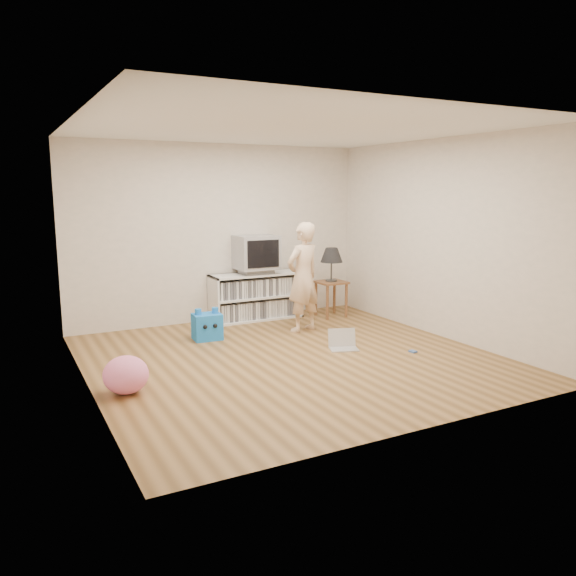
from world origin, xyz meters
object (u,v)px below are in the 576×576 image
(crt_tv, at_px, (256,252))
(table_lamp, at_px, (332,256))
(person, at_px, (303,277))
(laptop, at_px, (343,343))
(media_unit, at_px, (256,296))
(dvd_deck, at_px, (256,271))
(plush_blue, at_px, (207,326))
(side_table, at_px, (331,290))
(plush_pink, at_px, (126,375))

(crt_tv, height_order, table_lamp, crt_tv)
(person, bearing_deg, laptop, 74.80)
(media_unit, distance_m, dvd_deck, 0.39)
(person, height_order, laptop, person)
(dvd_deck, distance_m, laptop, 2.09)
(table_lamp, bearing_deg, plush_blue, -169.29)
(crt_tv, xyz_separation_m, person, (0.26, -0.97, -0.27))
(dvd_deck, distance_m, person, 1.01)
(media_unit, height_order, crt_tv, crt_tv)
(side_table, distance_m, person, 1.08)
(person, height_order, plush_pink, person)
(laptop, height_order, plush_pink, plush_pink)
(crt_tv, relative_size, laptop, 1.44)
(laptop, bearing_deg, plush_blue, 158.66)
(laptop, distance_m, plush_pink, 2.73)
(media_unit, relative_size, person, 0.93)
(plush_pink, bearing_deg, dvd_deck, 43.37)
(dvd_deck, height_order, plush_pink, dvd_deck)
(crt_tv, height_order, plush_blue, crt_tv)
(media_unit, distance_m, crt_tv, 0.67)
(media_unit, height_order, dvd_deck, dvd_deck)
(media_unit, relative_size, side_table, 2.55)
(person, bearing_deg, dvd_deck, -90.63)
(media_unit, xyz_separation_m, crt_tv, (-0.00, -0.02, 0.67))
(media_unit, relative_size, table_lamp, 2.72)
(person, xyz_separation_m, laptop, (0.01, -0.99, -0.69))
(dvd_deck, bearing_deg, table_lamp, -18.59)
(person, bearing_deg, plush_pink, 10.36)
(crt_tv, distance_m, side_table, 1.31)
(side_table, distance_m, plush_blue, 2.22)
(side_table, bearing_deg, crt_tv, 161.57)
(plush_pink, bearing_deg, laptop, 6.95)
(table_lamp, height_order, person, person)
(person, bearing_deg, table_lamp, -160.12)
(dvd_deck, distance_m, table_lamp, 1.18)
(table_lamp, bearing_deg, media_unit, 160.68)
(media_unit, xyz_separation_m, person, (0.26, -0.99, 0.40))
(plush_blue, height_order, plush_pink, plush_blue)
(table_lamp, bearing_deg, dvd_deck, 161.41)
(person, distance_m, plush_pink, 3.05)
(dvd_deck, bearing_deg, media_unit, 90.00)
(plush_blue, bearing_deg, plush_pink, -128.07)
(crt_tv, xyz_separation_m, side_table, (1.10, -0.37, -0.60))
(table_lamp, relative_size, plush_blue, 1.23)
(plush_blue, bearing_deg, media_unit, 40.68)
(side_table, height_order, plush_blue, side_table)
(crt_tv, bearing_deg, plush_blue, -143.91)
(table_lamp, bearing_deg, crt_tv, 161.57)
(laptop, relative_size, plush_pink, 0.96)
(media_unit, distance_m, table_lamp, 1.31)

